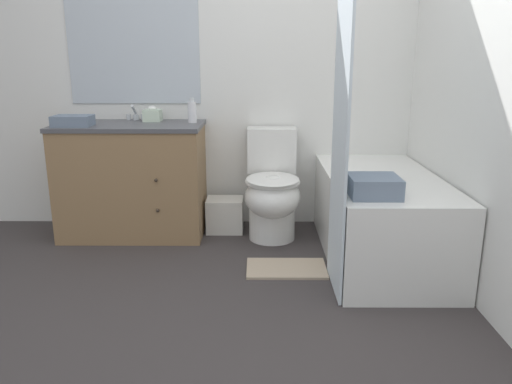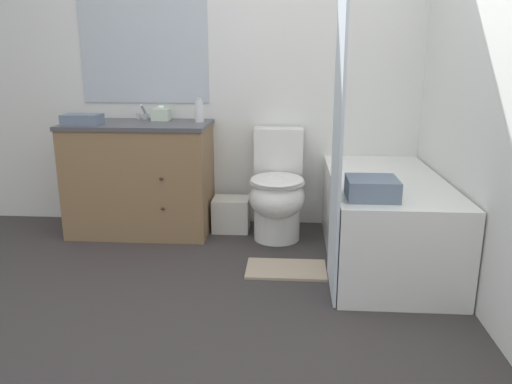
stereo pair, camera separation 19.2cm
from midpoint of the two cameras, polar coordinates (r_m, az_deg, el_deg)
name	(u,v)px [view 2 (the right image)]	position (r m, az deg, el deg)	size (l,w,h in m)	color
ground_plane	(218,330)	(2.51, -2.06, -15.47)	(14.00, 14.00, 0.00)	#383333
wall_back	(247,61)	(3.85, 0.41, 14.71)	(8.00, 0.06, 2.50)	silver
wall_right	(468,63)	(3.17, 24.73, 13.27)	(0.05, 2.67, 2.50)	silver
vanity_cabinet	(141,177)	(3.79, -11.63, 1.71)	(1.04, 0.58, 0.82)	olive
sink_faucet	(145,115)	(3.90, -11.20, 8.65)	(0.14, 0.12, 0.12)	silver
toilet	(277,192)	(3.58, 3.98, -0.05)	(0.39, 0.66, 0.77)	white
bathtub	(384,219)	(3.33, 16.02, -2.98)	(0.70, 1.43, 0.55)	white
shower_curtain	(339,113)	(2.67, 11.49, 8.89)	(0.01, 0.47, 2.00)	silver
wastebasket	(231,214)	(3.80, -1.41, -2.57)	(0.27, 0.23, 0.25)	silver
tissue_box	(161,114)	(3.81, -9.38, 8.74)	(0.13, 0.12, 0.11)	silver
soap_dispenser	(199,111)	(3.67, -5.01, 9.18)	(0.06, 0.06, 0.18)	silver
hand_towel_folded	(82,119)	(3.70, -17.84, 7.91)	(0.26, 0.18, 0.07)	slate
bath_towel_folded	(372,188)	(2.76, 15.06, 0.41)	(0.27, 0.26, 0.11)	slate
bath_mat	(286,269)	(3.14, 5.23, -8.80)	(0.49, 0.30, 0.02)	tan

